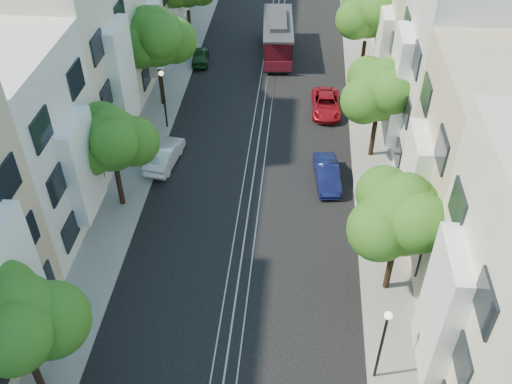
% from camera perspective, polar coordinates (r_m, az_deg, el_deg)
% --- Properties ---
extents(ground, '(200.00, 200.00, 0.00)m').
position_cam_1_polar(ground, '(43.55, 1.05, 10.34)').
color(ground, black).
rests_on(ground, ground).
extents(sidewalk_east, '(2.50, 80.00, 0.12)m').
position_cam_1_polar(sidewalk_east, '(43.71, 10.71, 9.83)').
color(sidewalk_east, gray).
rests_on(sidewalk_east, ground).
extents(sidewalk_west, '(2.50, 80.00, 0.12)m').
position_cam_1_polar(sidewalk_west, '(44.53, -8.46, 10.70)').
color(sidewalk_west, gray).
rests_on(sidewalk_west, ground).
extents(rail_left, '(0.06, 80.00, 0.02)m').
position_cam_1_polar(rail_left, '(43.58, 0.31, 10.39)').
color(rail_left, gray).
rests_on(rail_left, ground).
extents(rail_slot, '(0.06, 80.00, 0.02)m').
position_cam_1_polar(rail_slot, '(43.55, 1.05, 10.35)').
color(rail_slot, gray).
rests_on(rail_slot, ground).
extents(rail_right, '(0.06, 80.00, 0.02)m').
position_cam_1_polar(rail_right, '(43.52, 1.78, 10.32)').
color(rail_right, gray).
rests_on(rail_right, ground).
extents(lane_line, '(0.08, 80.00, 0.01)m').
position_cam_1_polar(lane_line, '(43.55, 1.05, 10.35)').
color(lane_line, tan).
rests_on(lane_line, ground).
extents(townhouses_east, '(7.75, 72.00, 12.00)m').
position_cam_1_polar(townhouses_east, '(42.15, 18.05, 15.26)').
color(townhouses_east, beige).
rests_on(townhouses_east, ground).
extents(townhouses_west, '(7.75, 72.00, 11.76)m').
position_cam_1_polar(townhouses_west, '(43.58, -15.33, 16.43)').
color(townhouses_west, silver).
rests_on(townhouses_west, ground).
extents(tree_e_b, '(4.93, 4.08, 6.68)m').
position_cam_1_polar(tree_e_b, '(25.58, 14.42, -2.38)').
color(tree_e_b, black).
rests_on(tree_e_b, ground).
extents(tree_e_c, '(4.84, 3.99, 6.52)m').
position_cam_1_polar(tree_e_c, '(34.56, 12.41, 9.73)').
color(tree_e_c, black).
rests_on(tree_e_c, ground).
extents(tree_e_d, '(5.01, 4.16, 6.85)m').
position_cam_1_polar(tree_e_d, '(44.30, 11.27, 17.14)').
color(tree_e_d, black).
rests_on(tree_e_d, ground).
extents(tree_w_a, '(4.93, 4.08, 6.68)m').
position_cam_1_polar(tree_w_a, '(22.59, -22.87, -12.07)').
color(tree_w_a, black).
rests_on(tree_w_a, ground).
extents(tree_w_b, '(4.72, 3.87, 6.27)m').
position_cam_1_polar(tree_w_b, '(30.82, -14.23, 4.96)').
color(tree_w_b, black).
rests_on(tree_w_b, ground).
extents(tree_w_c, '(5.13, 4.28, 7.09)m').
position_cam_1_polar(tree_w_c, '(39.66, -9.90, 14.88)').
color(tree_w_c, black).
rests_on(tree_w_c, ground).
extents(lamp_east, '(0.32, 0.32, 4.16)m').
position_cam_1_polar(lamp_east, '(23.45, 12.63, -13.89)').
color(lamp_east, black).
rests_on(lamp_east, ground).
extents(lamp_west, '(0.32, 0.32, 4.16)m').
position_cam_1_polar(lamp_west, '(37.90, -9.27, 9.93)').
color(lamp_west, black).
rests_on(lamp_west, ground).
extents(cable_car, '(2.82, 7.60, 2.87)m').
position_cam_1_polar(cable_car, '(47.78, 2.20, 15.40)').
color(cable_car, black).
rests_on(cable_car, ground).
extents(parked_car_e_mid, '(1.77, 3.91, 1.24)m').
position_cam_1_polar(parked_car_e_mid, '(34.02, 7.12, 1.79)').
color(parked_car_e_mid, '#0C113F').
rests_on(parked_car_e_mid, ground).
extents(parked_car_e_far, '(2.07, 4.28, 1.18)m').
position_cam_1_polar(parked_car_e_far, '(40.71, 7.01, 8.72)').
color(parked_car_e_far, maroon).
rests_on(parked_car_e_far, ground).
extents(parked_car_w_mid, '(1.90, 4.17, 1.32)m').
position_cam_1_polar(parked_car_w_mid, '(35.69, -9.14, 3.69)').
color(parked_car_w_mid, silver).
rests_on(parked_car_w_mid, ground).
extents(parked_car_w_far, '(1.67, 3.40, 1.12)m').
position_cam_1_polar(parked_car_w_far, '(47.19, -5.59, 13.37)').
color(parked_car_w_far, '#163819').
rests_on(parked_car_w_far, ground).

